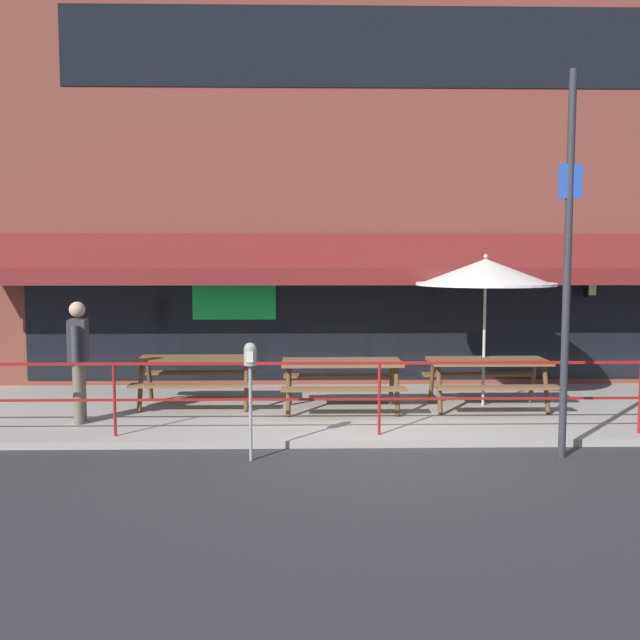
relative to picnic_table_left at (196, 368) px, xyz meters
The scene contains 11 objects.
ground_plane 3.48m from the picnic_table_left, 38.60° to the right, with size 120.00×120.00×0.00m, color #2D2D30.
patio_deck 2.75m from the picnic_table_left, ahead, with size 15.00×4.00×0.10m, color #9E998E.
restaurant_building 4.95m from the picnic_table_left, 38.29° to the left, with size 15.00×1.60×8.69m.
patio_railing 3.23m from the picnic_table_left, 34.44° to the right, with size 13.84×0.04×0.97m.
picnic_table_left is the anchor object (origin of this frame).
picnic_table_centre 2.27m from the picnic_table_left, ahead, with size 1.80×1.42×0.76m.
picnic_table_right 4.50m from the picnic_table_left, ahead, with size 1.80×1.42×0.76m.
patio_umbrella_right 4.72m from the picnic_table_left, ahead, with size 2.14×2.14×2.38m.
pedestrian_walking 1.85m from the picnic_table_left, 144.90° to the right, with size 0.30×0.61×1.71m.
parking_meter_near 2.87m from the picnic_table_left, 68.49° to the right, with size 0.15×0.16×1.42m.
street_sign_pole 5.70m from the picnic_table_left, 28.16° to the right, with size 0.28×0.09×4.61m.
Camera 1 is at (-0.97, -8.87, 2.43)m, focal length 40.00 mm.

